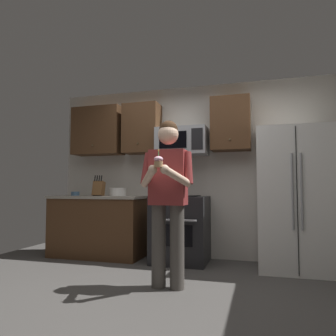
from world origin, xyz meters
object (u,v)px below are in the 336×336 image
object	(u,v)px
oven_range	(180,229)
bowl_small_colored	(75,194)
refrigerator	(294,199)
microwave	(182,142)
person	(167,192)
knife_block	(99,188)
bowl_large_white	(118,192)
cupcake	(158,162)

from	to	relation	value
oven_range	bowl_small_colored	size ratio (longest dim) A/B	7.01
oven_range	bowl_small_colored	distance (m)	1.77
bowl_small_colored	refrigerator	bearing A→B (deg)	-1.04
microwave	person	bearing A→B (deg)	-83.54
microwave	bowl_small_colored	size ratio (longest dim) A/B	5.56
refrigerator	bowl_small_colored	world-z (taller)	refrigerator
person	knife_block	bearing A→B (deg)	141.28
microwave	bowl_large_white	world-z (taller)	microwave
microwave	knife_block	xyz separation A→B (m)	(-1.27, -0.15, -0.69)
bowl_large_white	cupcake	distance (m)	1.94
bowl_large_white	person	bearing A→B (deg)	-46.94
person	cupcake	distance (m)	0.44
microwave	knife_block	distance (m)	1.45
knife_block	bowl_small_colored	distance (m)	0.44
oven_range	person	bearing A→B (deg)	-82.88
microwave	knife_block	world-z (taller)	microwave
oven_range	bowl_large_white	bearing A→B (deg)	177.02
oven_range	cupcake	world-z (taller)	cupcake
oven_range	bowl_small_colored	xyz separation A→B (m)	(-1.70, 0.02, 0.49)
person	bowl_small_colored	bearing A→B (deg)	147.37
microwave	person	distance (m)	1.48
microwave	refrigerator	size ratio (longest dim) A/B	0.41
refrigerator	cupcake	world-z (taller)	refrigerator
oven_range	cupcake	xyz separation A→B (m)	(0.15, -1.49, 0.83)
microwave	person	xyz separation A→B (m)	(0.15, -1.28, -0.72)
bowl_large_white	microwave	bearing A→B (deg)	3.91
oven_range	microwave	xyz separation A→B (m)	(0.00, 0.12, 1.26)
bowl_large_white	bowl_small_colored	distance (m)	0.71
oven_range	bowl_small_colored	bearing A→B (deg)	179.36
bowl_small_colored	person	world-z (taller)	person
cupcake	knife_block	bearing A→B (deg)	134.04
knife_block	bowl_large_white	xyz separation A→B (m)	(0.28, 0.08, -0.05)
knife_block	person	distance (m)	1.82
refrigerator	knife_block	distance (m)	2.77
refrigerator	bowl_large_white	size ratio (longest dim) A/B	6.87
knife_block	cupcake	size ratio (longest dim) A/B	1.84
knife_block	bowl_large_white	world-z (taller)	knife_block
person	cupcake	bearing A→B (deg)	-90.00
bowl_small_colored	cupcake	distance (m)	2.41
microwave	knife_block	size ratio (longest dim) A/B	2.31
microwave	bowl_large_white	distance (m)	1.24
knife_block	bowl_small_colored	bearing A→B (deg)	173.62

